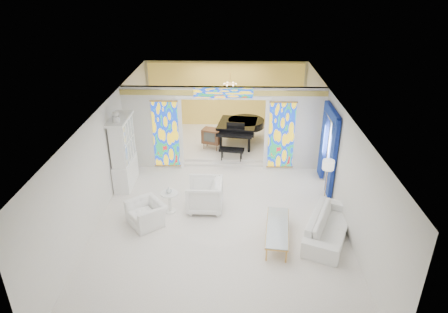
{
  "coord_description": "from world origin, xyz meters",
  "views": [
    {
      "loc": [
        0.36,
        -11.05,
        6.66
      ],
      "look_at": [
        0.07,
        0.2,
        1.27
      ],
      "focal_mm": 32.0,
      "sensor_mm": 36.0,
      "label": 1
    }
  ],
  "objects_px": {
    "coffee_table": "(277,228)",
    "china_cabinet": "(124,153)",
    "sofa": "(329,226)",
    "tv_console": "(212,136)",
    "grand_piano": "(241,126)",
    "armchair_right": "(205,195)",
    "armchair_left": "(146,213)"
  },
  "relations": [
    {
      "from": "china_cabinet",
      "to": "armchair_left",
      "type": "distance_m",
      "value": 2.63
    },
    {
      "from": "sofa",
      "to": "grand_piano",
      "type": "height_order",
      "value": "grand_piano"
    },
    {
      "from": "china_cabinet",
      "to": "grand_piano",
      "type": "bearing_deg",
      "value": 39.37
    },
    {
      "from": "coffee_table",
      "to": "grand_piano",
      "type": "relative_size",
      "value": 0.69
    },
    {
      "from": "sofa",
      "to": "coffee_table",
      "type": "bearing_deg",
      "value": 119.92
    },
    {
      "from": "grand_piano",
      "to": "china_cabinet",
      "type": "bearing_deg",
      "value": -132.35
    },
    {
      "from": "china_cabinet",
      "to": "armchair_right",
      "type": "height_order",
      "value": "china_cabinet"
    },
    {
      "from": "sofa",
      "to": "tv_console",
      "type": "xyz_separation_m",
      "value": [
        -3.44,
        5.33,
        0.35
      ]
    },
    {
      "from": "china_cabinet",
      "to": "armchair_left",
      "type": "bearing_deg",
      "value": -63.19
    },
    {
      "from": "armchair_right",
      "to": "grand_piano",
      "type": "relative_size",
      "value": 0.37
    },
    {
      "from": "sofa",
      "to": "tv_console",
      "type": "height_order",
      "value": "tv_console"
    },
    {
      "from": "armchair_right",
      "to": "tv_console",
      "type": "height_order",
      "value": "tv_console"
    },
    {
      "from": "armchair_left",
      "to": "coffee_table",
      "type": "bearing_deg",
      "value": 41.3
    },
    {
      "from": "armchair_right",
      "to": "coffee_table",
      "type": "xyz_separation_m",
      "value": [
        2.04,
        -1.47,
        -0.09
      ]
    },
    {
      "from": "china_cabinet",
      "to": "sofa",
      "type": "height_order",
      "value": "china_cabinet"
    },
    {
      "from": "grand_piano",
      "to": "sofa",
      "type": "bearing_deg",
      "value": -60.45
    },
    {
      "from": "armchair_left",
      "to": "coffee_table",
      "type": "distance_m",
      "value": 3.71
    },
    {
      "from": "coffee_table",
      "to": "tv_console",
      "type": "height_order",
      "value": "tv_console"
    },
    {
      "from": "sofa",
      "to": "tv_console",
      "type": "bearing_deg",
      "value": 55.65
    },
    {
      "from": "armchair_left",
      "to": "coffee_table",
      "type": "height_order",
      "value": "armchair_left"
    },
    {
      "from": "armchair_left",
      "to": "armchair_right",
      "type": "height_order",
      "value": "armchair_right"
    },
    {
      "from": "armchair_left",
      "to": "tv_console",
      "type": "xyz_separation_m",
      "value": [
        1.6,
        4.83,
        0.37
      ]
    },
    {
      "from": "armchair_right",
      "to": "tv_console",
      "type": "xyz_separation_m",
      "value": [
        -0.01,
        4.04,
        0.22
      ]
    },
    {
      "from": "coffee_table",
      "to": "tv_console",
      "type": "xyz_separation_m",
      "value": [
        -2.05,
        5.5,
        0.31
      ]
    },
    {
      "from": "grand_piano",
      "to": "tv_console",
      "type": "distance_m",
      "value": 1.3
    },
    {
      "from": "coffee_table",
      "to": "tv_console",
      "type": "bearing_deg",
      "value": 110.4
    },
    {
      "from": "armchair_left",
      "to": "armchair_right",
      "type": "bearing_deg",
      "value": 78.12
    },
    {
      "from": "china_cabinet",
      "to": "tv_console",
      "type": "bearing_deg",
      "value": 43.77
    },
    {
      "from": "grand_piano",
      "to": "armchair_right",
      "type": "bearing_deg",
      "value": -95.65
    },
    {
      "from": "china_cabinet",
      "to": "armchair_right",
      "type": "distance_m",
      "value": 3.16
    },
    {
      "from": "coffee_table",
      "to": "grand_piano",
      "type": "xyz_separation_m",
      "value": [
        -0.9,
        6.07,
        0.54
      ]
    },
    {
      "from": "coffee_table",
      "to": "china_cabinet",
      "type": "bearing_deg",
      "value": 148.74
    }
  ]
}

